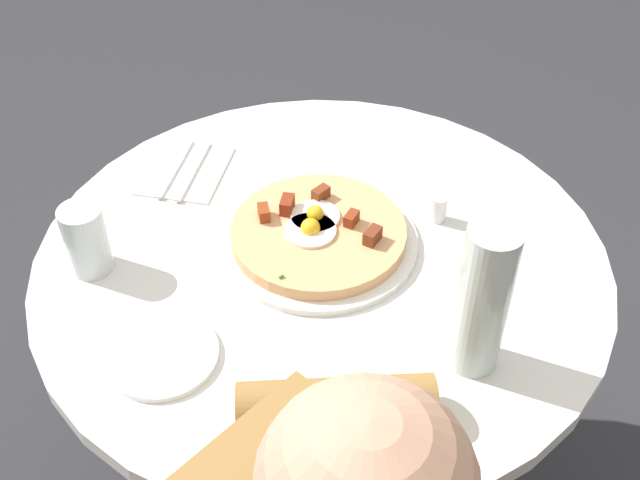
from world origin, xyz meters
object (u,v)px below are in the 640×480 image
(dining_table, at_px, (321,327))
(salt_shaker, at_px, (439,208))
(fork, at_px, (176,167))
(breakfast_pizza, at_px, (318,232))
(bread_plate, at_px, (162,355))
(water_bottle, at_px, (483,300))
(knife, at_px, (194,170))
(pizza_plate, at_px, (318,241))
(water_glass, at_px, (86,240))

(dining_table, height_order, salt_shaker, salt_shaker)
(dining_table, xyz_separation_m, fork, (0.35, 0.02, 0.18))
(breakfast_pizza, height_order, salt_shaker, breakfast_pizza)
(bread_plate, bearing_deg, water_bottle, -137.52)
(breakfast_pizza, relative_size, salt_shaker, 5.93)
(knife, bearing_deg, breakfast_pizza, 61.45)
(pizza_plate, relative_size, water_bottle, 1.35)
(fork, relative_size, knife, 1.00)
(pizza_plate, bearing_deg, salt_shaker, -120.04)
(water_bottle, bearing_deg, salt_shaker, -44.18)
(knife, bearing_deg, water_glass, -16.62)
(pizza_plate, xyz_separation_m, water_glass, (0.23, 0.29, 0.05))
(bread_plate, relative_size, fork, 0.91)
(pizza_plate, xyz_separation_m, salt_shaker, (-0.11, -0.18, 0.02))
(bread_plate, xyz_separation_m, water_glass, (0.23, -0.04, 0.05))
(bread_plate, bearing_deg, fork, -41.92)
(pizza_plate, distance_m, fork, 0.33)
(bread_plate, xyz_separation_m, fork, (0.33, -0.30, 0.00))
(pizza_plate, distance_m, water_glass, 0.37)
(bread_plate, relative_size, water_glass, 1.38)
(dining_table, height_order, bread_plate, bread_plate)
(pizza_plate, bearing_deg, water_bottle, 174.77)
(dining_table, bearing_deg, fork, 2.72)
(pizza_plate, relative_size, breakfast_pizza, 1.14)
(pizza_plate, relative_size, salt_shaker, 6.77)
(breakfast_pizza, bearing_deg, dining_table, 145.06)
(dining_table, height_order, water_glass, water_glass)
(water_glass, bearing_deg, dining_table, -132.49)
(pizza_plate, bearing_deg, fork, 5.58)
(fork, bearing_deg, salt_shaker, 85.16)
(dining_table, relative_size, fork, 5.18)
(fork, relative_size, water_glass, 1.52)
(breakfast_pizza, relative_size, water_glass, 2.43)
(water_glass, xyz_separation_m, salt_shaker, (-0.33, -0.47, -0.03))
(bread_plate, relative_size, knife, 0.91)
(pizza_plate, xyz_separation_m, water_bottle, (-0.33, 0.03, 0.12))
(fork, distance_m, water_glass, 0.28)
(pizza_plate, relative_size, water_glass, 2.78)
(bread_plate, height_order, knife, bread_plate)
(bread_plate, bearing_deg, pizza_plate, -89.85)
(bread_plate, height_order, water_glass, water_glass)
(bread_plate, relative_size, salt_shaker, 3.36)
(salt_shaker, bearing_deg, dining_table, 66.97)
(fork, height_order, water_glass, water_glass)
(water_glass, bearing_deg, water_bottle, -155.11)
(dining_table, distance_m, fork, 0.40)
(fork, xyz_separation_m, knife, (-0.03, -0.02, 0.00))
(water_bottle, distance_m, salt_shaker, 0.32)
(dining_table, height_order, breakfast_pizza, breakfast_pizza)
(breakfast_pizza, relative_size, bread_plate, 1.76)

